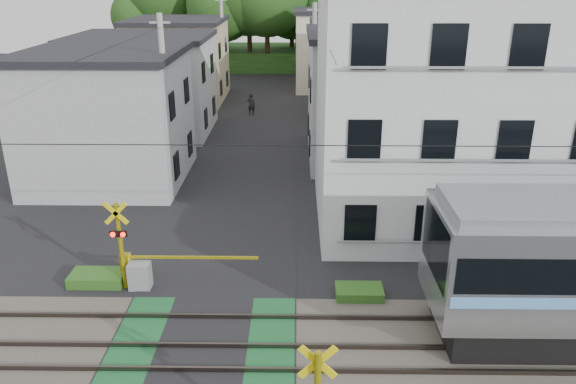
{
  "coord_description": "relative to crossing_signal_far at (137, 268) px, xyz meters",
  "views": [
    {
      "loc": [
        2.56,
        -12.29,
        9.64
      ],
      "look_at": [
        2.3,
        5.0,
        2.85
      ],
      "focal_mm": 35.0,
      "sensor_mm": 36.0,
      "label": 1
    }
  ],
  "objects": [
    {
      "name": "ground",
      "position": [
        2.59,
        -3.65,
        -0.71
      ],
      "size": [
        120.0,
        120.0,
        0.0
      ],
      "primitive_type": "plane",
      "color": "black"
    },
    {
      "name": "track_bed",
      "position": [
        2.59,
        -3.65,
        -0.67
      ],
      "size": [
        120.0,
        120.0,
        0.14
      ],
      "color": "#47423A",
      "rests_on": "ground"
    },
    {
      "name": "crossing_signal_far",
      "position": [
        0.0,
        0.0,
        0.0
      ],
      "size": [
        4.74,
        0.65,
        3.09
      ],
      "color": "yellow",
      "rests_on": "ground"
    },
    {
      "name": "apartment_block",
      "position": [
        11.09,
        5.84,
        3.94
      ],
      "size": [
        10.2,
        8.36,
        9.3
      ],
      "color": "silver",
      "rests_on": "ground"
    },
    {
      "name": "houses_row",
      "position": [
        2.84,
        22.27,
        2.53
      ],
      "size": [
        22.07,
        31.35,
        6.8
      ],
      "color": "#ABADB0",
      "rests_on": "ground"
    },
    {
      "name": "tree_hill",
      "position": [
        2.22,
        44.6,
        5.04
      ],
      "size": [
        40.0,
        13.35,
        11.88
      ],
      "color": "#28511B",
      "rests_on": "ground"
    },
    {
      "name": "catenary",
      "position": [
        8.59,
        -3.62,
        2.98
      ],
      "size": [
        60.0,
        5.04,
        7.0
      ],
      "color": "#2D2D33",
      "rests_on": "ground"
    },
    {
      "name": "utility_poles",
      "position": [
        1.53,
        19.35,
        3.37
      ],
      "size": [
        7.9,
        42.0,
        8.0
      ],
      "color": "#A5A5A0",
      "rests_on": "ground"
    },
    {
      "name": "pedestrian",
      "position": [
        1.9,
        23.88,
        0.08
      ],
      "size": [
        0.63,
        0.47,
        1.58
      ],
      "primitive_type": "imported",
      "rotation": [
        0.0,
        0.0,
        2.96
      ],
      "color": "#27222A",
      "rests_on": "ground"
    },
    {
      "name": "weed_patches",
      "position": [
        4.34,
        -3.74,
        -0.53
      ],
      "size": [
        10.25,
        8.8,
        0.4
      ],
      "color": "#2D5E1E",
      "rests_on": "ground"
    }
  ]
}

